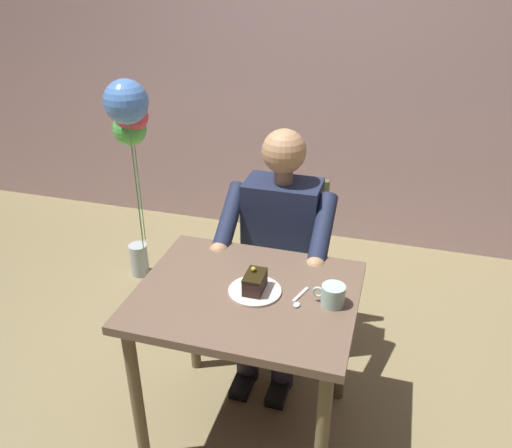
{
  "coord_description": "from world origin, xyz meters",
  "views": [
    {
      "loc": [
        -0.5,
        1.58,
        1.92
      ],
      "look_at": [
        -0.01,
        -0.1,
        0.99
      ],
      "focal_mm": 36.16,
      "sensor_mm": 36.0,
      "label": 1
    }
  ],
  "objects_px": {
    "balloon_display": "(129,127)",
    "dessert_spoon": "(298,300)",
    "seated_person": "(278,250)",
    "chair": "(285,256)",
    "dining_table": "(247,314)",
    "coffee_cup": "(333,295)",
    "cake_slice": "(255,282)"
  },
  "relations": [
    {
      "from": "dining_table",
      "to": "seated_person",
      "type": "relative_size",
      "value": 0.71
    },
    {
      "from": "balloon_display",
      "to": "dessert_spoon",
      "type": "bearing_deg",
      "value": 140.42
    },
    {
      "from": "dining_table",
      "to": "dessert_spoon",
      "type": "bearing_deg",
      "value": 179.36
    },
    {
      "from": "chair",
      "to": "dessert_spoon",
      "type": "distance_m",
      "value": 0.76
    },
    {
      "from": "coffee_cup",
      "to": "balloon_display",
      "type": "bearing_deg",
      "value": -36.5
    },
    {
      "from": "seated_person",
      "to": "coffee_cup",
      "type": "height_order",
      "value": "seated_person"
    },
    {
      "from": "chair",
      "to": "dining_table",
      "type": "bearing_deg",
      "value": 90.0
    },
    {
      "from": "seated_person",
      "to": "coffee_cup",
      "type": "relative_size",
      "value": 9.77
    },
    {
      "from": "dessert_spoon",
      "to": "balloon_display",
      "type": "bearing_deg",
      "value": -39.58
    },
    {
      "from": "chair",
      "to": "seated_person",
      "type": "xyz_separation_m",
      "value": [
        -0.0,
        0.17,
        0.14
      ]
    },
    {
      "from": "dining_table",
      "to": "chair",
      "type": "distance_m",
      "value": 0.7
    },
    {
      "from": "chair",
      "to": "cake_slice",
      "type": "relative_size",
      "value": 7.71
    },
    {
      "from": "chair",
      "to": "balloon_display",
      "type": "height_order",
      "value": "balloon_display"
    },
    {
      "from": "cake_slice",
      "to": "balloon_display",
      "type": "bearing_deg",
      "value": -43.69
    },
    {
      "from": "dessert_spoon",
      "to": "balloon_display",
      "type": "xyz_separation_m",
      "value": [
        1.24,
        -1.02,
        0.27
      ]
    },
    {
      "from": "chair",
      "to": "coffee_cup",
      "type": "xyz_separation_m",
      "value": [
        -0.33,
        0.67,
        0.28
      ]
    },
    {
      "from": "seated_person",
      "to": "chair",
      "type": "bearing_deg",
      "value": -90.0
    },
    {
      "from": "cake_slice",
      "to": "balloon_display",
      "type": "distance_m",
      "value": 1.49
    },
    {
      "from": "chair",
      "to": "dessert_spoon",
      "type": "relative_size",
      "value": 6.36
    },
    {
      "from": "dessert_spoon",
      "to": "seated_person",
      "type": "bearing_deg",
      "value": -67.91
    },
    {
      "from": "coffee_cup",
      "to": "balloon_display",
      "type": "relative_size",
      "value": 0.1
    },
    {
      "from": "dining_table",
      "to": "chair",
      "type": "bearing_deg",
      "value": -90.0
    },
    {
      "from": "coffee_cup",
      "to": "dessert_spoon",
      "type": "distance_m",
      "value": 0.13
    },
    {
      "from": "dining_table",
      "to": "chair",
      "type": "relative_size",
      "value": 0.95
    },
    {
      "from": "cake_slice",
      "to": "coffee_cup",
      "type": "relative_size",
      "value": 0.94
    },
    {
      "from": "dining_table",
      "to": "coffee_cup",
      "type": "bearing_deg",
      "value": -177.91
    },
    {
      "from": "seated_person",
      "to": "cake_slice",
      "type": "height_order",
      "value": "seated_person"
    },
    {
      "from": "chair",
      "to": "coffee_cup",
      "type": "height_order",
      "value": "chair"
    },
    {
      "from": "cake_slice",
      "to": "dessert_spoon",
      "type": "height_order",
      "value": "cake_slice"
    },
    {
      "from": "dining_table",
      "to": "balloon_display",
      "type": "relative_size",
      "value": 0.66
    },
    {
      "from": "seated_person",
      "to": "cake_slice",
      "type": "distance_m",
      "value": 0.53
    },
    {
      "from": "chair",
      "to": "balloon_display",
      "type": "bearing_deg",
      "value": -18.11
    }
  ]
}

